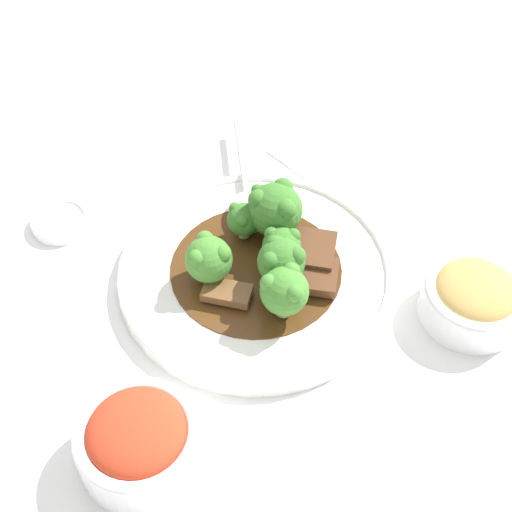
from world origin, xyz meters
TOP-DOWN VIEW (x-y plane):
  - ground_plane at (0.00, 0.00)m, footprint 4.00×4.00m
  - main_plate at (0.00, 0.00)m, footprint 0.28×0.28m
  - beef_strip_0 at (-0.06, -0.02)m, footprint 0.05×0.06m
  - beef_strip_1 at (-0.04, -0.04)m, footprint 0.06×0.06m
  - beef_strip_2 at (0.00, 0.05)m, footprint 0.05×0.04m
  - broccoli_floret_0 at (0.03, -0.03)m, footprint 0.03×0.03m
  - broccoli_floret_1 at (-0.06, 0.03)m, footprint 0.05×0.05m
  - broccoli_floret_2 at (-0.03, 0.01)m, footprint 0.05×0.05m
  - broccoli_floret_3 at (-0.02, -0.02)m, footprint 0.04×0.04m
  - broccoli_floret_4 at (0.01, -0.05)m, footprint 0.06×0.06m
  - broccoli_floret_5 at (0.03, 0.04)m, footprint 0.05×0.05m
  - broccoli_floret_6 at (0.03, -0.06)m, footprint 0.03×0.03m
  - serving_spoon at (0.06, -0.06)m, footprint 0.15×0.16m
  - side_bowl_kimchi at (-0.04, 0.21)m, footprint 0.10×0.10m
  - side_bowl_appetizer at (-0.19, -0.09)m, footprint 0.10×0.10m
  - sauce_dish at (0.22, 0.07)m, footprint 0.06×0.06m
  - paper_napkin at (0.04, -0.21)m, footprint 0.14×0.13m

SIDE VIEW (x-z plane):
  - ground_plane at x=0.00m, z-range 0.00..0.00m
  - paper_napkin at x=0.04m, z-range 0.00..0.01m
  - sauce_dish at x=0.22m, z-range 0.00..0.01m
  - main_plate at x=0.00m, z-range 0.00..0.02m
  - beef_strip_2 at x=0.00m, z-range 0.02..0.03m
  - beef_strip_0 at x=-0.06m, z-range 0.02..0.03m
  - side_bowl_appetizer at x=-0.19m, z-range 0.00..0.05m
  - serving_spoon at x=0.06m, z-range 0.02..0.03m
  - beef_strip_1 at x=-0.04m, z-range 0.02..0.03m
  - side_bowl_kimchi at x=-0.04m, z-range 0.00..0.06m
  - broccoli_floret_0 at x=0.03m, z-range 0.02..0.06m
  - broccoli_floret_6 at x=0.03m, z-range 0.02..0.07m
  - broccoli_floret_3 at x=-0.02m, z-range 0.02..0.07m
  - broccoli_floret_5 at x=0.03m, z-range 0.02..0.07m
  - broccoli_floret_1 at x=-0.06m, z-range 0.02..0.08m
  - broccoli_floret_2 at x=-0.03m, z-range 0.03..0.08m
  - broccoli_floret_4 at x=0.01m, z-range 0.02..0.09m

